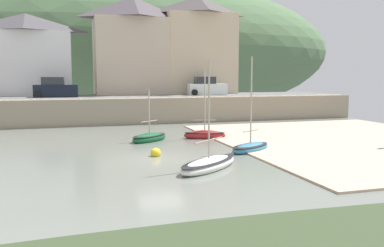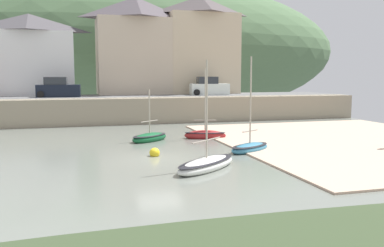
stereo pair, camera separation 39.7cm
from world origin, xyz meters
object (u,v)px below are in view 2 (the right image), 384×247
mooring_buoy (155,153)px  waterfront_building_right (201,44)px  waterfront_building_centre (136,45)px  sailboat_tall_mast (207,164)px  rowboat_small_beached (150,137)px  waterfront_building_left (30,54)px  parked_car_by_wall (58,89)px  parked_car_end_of_row (209,87)px  sailboat_white_hull (205,135)px  sailboat_far_left (250,147)px

mooring_buoy → waterfront_building_right: bearing=67.3°
waterfront_building_centre → sailboat_tall_mast: bearing=-91.8°
sailboat_tall_mast → mooring_buoy: bearing=75.1°
waterfront_building_right → rowboat_small_beached: bearing=-116.7°
waterfront_building_right → waterfront_building_left: bearing=180.0°
waterfront_building_right → mooring_buoy: 27.78m
waterfront_building_right → parked_car_by_wall: waterfront_building_right is taller
parked_car_end_of_row → parked_car_by_wall: bearing=-174.6°
rowboat_small_beached → mooring_buoy: rowboat_small_beached is taller
rowboat_small_beached → sailboat_white_hull: 4.06m
sailboat_tall_mast → parked_car_end_of_row: (8.01, 24.05, 2.96)m
waterfront_building_right → sailboat_white_hull: waterfront_building_right is taller
waterfront_building_right → sailboat_white_hull: (-5.51, -19.03, -7.80)m
waterfront_building_right → parked_car_end_of_row: size_ratio=2.64×
waterfront_building_right → sailboat_far_left: bearing=-100.3°
rowboat_small_beached → parked_car_end_of_row: bearing=20.1°
parked_car_end_of_row → waterfront_building_left: bearing=171.6°
waterfront_building_centre → parked_car_end_of_row: bearing=-32.4°
waterfront_building_centre → rowboat_small_beached: bearing=-96.0°
rowboat_small_beached → sailboat_white_hull: size_ratio=0.72×
rowboat_small_beached → parked_car_by_wall: parked_car_by_wall is taller
waterfront_building_left → parked_car_by_wall: size_ratio=2.18×
sailboat_tall_mast → parked_car_end_of_row: 25.52m
parked_car_end_of_row → sailboat_white_hull: bearing=-103.8°
waterfront_building_left → parked_car_end_of_row: waterfront_building_left is taller
sailboat_far_left → sailboat_white_hull: size_ratio=1.12×
waterfront_building_centre → parked_car_by_wall: (-8.38, -4.50, -4.63)m
rowboat_small_beached → mooring_buoy: (-0.72, -5.52, -0.06)m
waterfront_building_right → sailboat_far_left: waterfront_building_right is taller
waterfront_building_right → parked_car_end_of_row: (-0.46, -4.50, -4.87)m
parked_car_by_wall → mooring_buoy: parked_car_by_wall is taller
waterfront_building_right → sailboat_tall_mast: (-8.47, -28.55, -7.83)m
sailboat_white_hull → mooring_buoy: 7.32m
rowboat_small_beached → parked_car_by_wall: (-6.37, 14.55, 2.96)m
waterfront_building_right → mooring_buoy: size_ratio=18.96×
sailboat_white_hull → waterfront_building_left: bearing=141.2°
sailboat_far_left → sailboat_white_hull: sailboat_far_left is taller
sailboat_far_left → parked_car_by_wall: size_ratio=1.38×
waterfront_building_centre → sailboat_white_hull: waterfront_building_centre is taller
sailboat_tall_mast → parked_car_end_of_row: bearing=32.2°
waterfront_building_left → parked_car_by_wall: (2.84, -4.50, -3.51)m
sailboat_far_left → sailboat_white_hull: bearing=68.6°
waterfront_building_left → waterfront_building_centre: 11.27m
rowboat_small_beached → mooring_buoy: bearing=-135.2°
mooring_buoy → sailboat_far_left: bearing=-1.2°
sailboat_far_left → parked_car_end_of_row: size_ratio=1.37×
mooring_buoy → waterfront_building_left: bearing=109.1°
sailboat_white_hull → sailboat_tall_mast: bearing=-91.0°
waterfront_building_centre → sailboat_far_left: bearing=-82.9°
waterfront_building_left → waterfront_building_right: bearing=-0.0°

